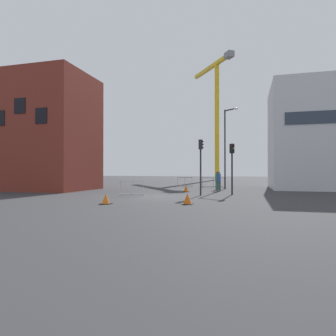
{
  "coord_description": "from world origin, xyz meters",
  "views": [
    {
      "loc": [
        6.14,
        -19.62,
        1.77
      ],
      "look_at": [
        0.0,
        3.11,
        2.01
      ],
      "focal_mm": 31.62,
      "sensor_mm": 36.0,
      "label": 1
    }
  ],
  "objects": [
    {
      "name": "safety_barrier_right_run",
      "position": [
        2.58,
        12.12,
        0.56
      ],
      "size": [
        2.59,
        0.22,
        1.08
      ],
      "color": "gray",
      "rests_on": "ground"
    },
    {
      "name": "pedestrian_walking",
      "position": [
        3.38,
        8.32,
        1.02
      ],
      "size": [
        0.34,
        0.34,
        1.75
      ],
      "color": "#2D844C",
      "rests_on": "ground"
    },
    {
      "name": "streetlamp_tall",
      "position": [
        4.12,
        9.81,
        4.55
      ],
      "size": [
        1.39,
        1.08,
        7.81
      ],
      "color": "#232326",
      "rests_on": "ground"
    },
    {
      "name": "traffic_cone_by_barrier",
      "position": [
        3.03,
        -4.13,
        0.28
      ],
      "size": [
        0.59,
        0.59,
        0.6
      ],
      "color": "black",
      "rests_on": "ground"
    },
    {
      "name": "traffic_light_island",
      "position": [
        5.01,
        2.92,
        2.57
      ],
      "size": [
        0.38,
        0.36,
        3.81
      ],
      "color": "black",
      "rests_on": "ground"
    },
    {
      "name": "safety_barrier_rear",
      "position": [
        -0.75,
        13.18,
        0.56
      ],
      "size": [
        1.83,
        0.13,
        1.08
      ],
      "color": "#9EA0A5",
      "rests_on": "ground"
    },
    {
      "name": "brick_building",
      "position": [
        -13.33,
        4.34,
        5.38
      ],
      "size": [
        10.52,
        6.79,
        10.75
      ],
      "color": "maroon",
      "rests_on": "ground"
    },
    {
      "name": "office_block",
      "position": [
        14.11,
        12.45,
        5.16
      ],
      "size": [
        11.42,
        8.53,
        10.33
      ],
      "color": "silver",
      "rests_on": "ground"
    },
    {
      "name": "traffic_cone_striped",
      "position": [
        -1.23,
        -5.17,
        0.26
      ],
      "size": [
        0.56,
        0.56,
        0.57
      ],
      "color": "black",
      "rests_on": "ground"
    },
    {
      "name": "traffic_cone_orange",
      "position": [
        1.06,
        5.07,
        0.26
      ],
      "size": [
        0.56,
        0.56,
        0.57
      ],
      "color": "black",
      "rests_on": "ground"
    },
    {
      "name": "ground",
      "position": [
        0.0,
        0.0,
        0.0
      ],
      "size": [
        160.0,
        160.0,
        0.0
      ],
      "primitive_type": "plane",
      "color": "#333335"
    },
    {
      "name": "construction_crane",
      "position": [
        0.04,
        40.62,
        15.6
      ],
      "size": [
        9.58,
        12.84,
        24.16
      ],
      "color": "gold",
      "rests_on": "ground"
    },
    {
      "name": "safety_barrier_front",
      "position": [
        -1.89,
        0.14,
        0.56
      ],
      "size": [
        1.86,
        0.24,
        1.08
      ],
      "color": "#B2B5BA",
      "rests_on": "ground"
    },
    {
      "name": "traffic_light_verge",
      "position": [
        2.85,
        1.67,
        2.72
      ],
      "size": [
        0.38,
        0.26,
        4.05
      ],
      "color": "#232326",
      "rests_on": "ground"
    },
    {
      "name": "pedestrian_waiting",
      "position": [
        3.68,
        6.54,
        1.03
      ],
      "size": [
        0.34,
        0.34,
        1.76
      ],
      "color": "#4C4C51",
      "rests_on": "ground"
    }
  ]
}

